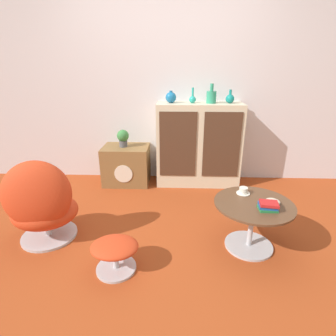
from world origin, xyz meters
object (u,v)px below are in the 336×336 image
object	(u,v)px
vase_inner_left	(193,99)
teacup	(243,191)
book_stack	(268,206)
vase_inner_right	(211,96)
sideboard	(198,145)
vase_leftmost	(171,97)
ottoman	(115,251)
egg_chair	(41,204)
tv_console	(127,165)
bowl	(273,202)
potted_plant	(123,137)
vase_rightmost	(230,98)
coffee_table	(252,218)

from	to	relation	value
vase_inner_left	teacup	bearing A→B (deg)	-70.95
teacup	book_stack	world-z (taller)	book_stack
vase_inner_right	sideboard	bearing A→B (deg)	-178.34
sideboard	vase_leftmost	world-z (taller)	vase_leftmost
ottoman	vase_inner_right	size ratio (longest dim) A/B	1.59
egg_chair	book_stack	bearing A→B (deg)	-3.93
tv_console	ottoman	distance (m)	1.69
bowl	ottoman	bearing A→B (deg)	-165.67
ottoman	vase_inner_left	size ratio (longest dim) A/B	1.99
sideboard	potted_plant	xyz separation A→B (m)	(-0.99, -0.03, 0.10)
egg_chair	potted_plant	size ratio (longest dim) A/B	3.55
vase_inner_left	potted_plant	world-z (taller)	vase_inner_left
vase_rightmost	teacup	size ratio (longest dim) A/B	1.34
coffee_table	bowl	distance (m)	0.22
ottoman	teacup	xyz separation A→B (m)	(1.06, 0.50, 0.28)
bowl	teacup	bearing A→B (deg)	138.23
vase_rightmost	book_stack	size ratio (longest dim) A/B	1.04
sideboard	tv_console	bearing A→B (deg)	-178.43
vase_rightmost	book_stack	world-z (taller)	vase_rightmost
vase_leftmost	bowl	xyz separation A→B (m)	(0.89, -1.39, -0.69)
teacup	book_stack	size ratio (longest dim) A/B	0.78
egg_chair	bowl	bearing A→B (deg)	-0.85
vase_inner_left	coffee_table	bearing A→B (deg)	-71.27
vase_rightmost	bowl	bearing A→B (deg)	-83.52
coffee_table	vase_leftmost	distance (m)	1.78
egg_chair	vase_inner_right	world-z (taller)	vase_inner_right
tv_console	teacup	distance (m)	1.75
sideboard	potted_plant	world-z (taller)	sideboard
vase_inner_right	bowl	distance (m)	1.60
teacup	vase_inner_right	bearing A→B (deg)	98.83
sideboard	coffee_table	world-z (taller)	sideboard
vase_inner_right	vase_rightmost	distance (m)	0.23
egg_chair	teacup	world-z (taller)	egg_chair
teacup	egg_chair	bearing A→B (deg)	-175.22
vase_inner_right	vase_rightmost	world-z (taller)	vase_inner_right
tv_console	book_stack	distance (m)	2.04
book_stack	bowl	world-z (taller)	book_stack
vase_leftmost	potted_plant	xyz separation A→B (m)	(-0.62, -0.03, -0.51)
egg_chair	ottoman	size ratio (longest dim) A/B	2.18
tv_console	egg_chair	world-z (taller)	egg_chair
coffee_table	vase_inner_right	size ratio (longest dim) A/B	2.84
sideboard	vase_inner_right	distance (m)	0.63
coffee_table	teacup	world-z (taller)	teacup
tv_console	bowl	bearing A→B (deg)	-42.42
vase_rightmost	teacup	xyz separation A→B (m)	(-0.04, -1.21, -0.67)
vase_leftmost	vase_inner_right	world-z (taller)	vase_inner_right
vase_rightmost	bowl	world-z (taller)	vase_rightmost
vase_leftmost	vase_inner_right	size ratio (longest dim) A/B	0.64
coffee_table	vase_inner_right	distance (m)	1.65
sideboard	coffee_table	size ratio (longest dim) A/B	1.64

